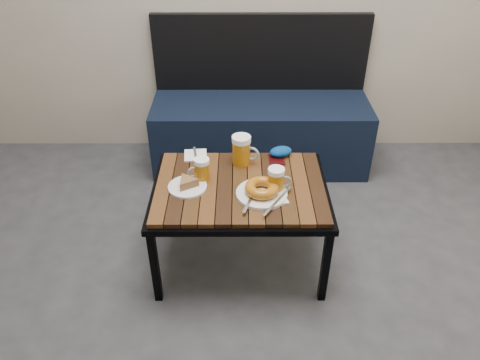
{
  "coord_description": "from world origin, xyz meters",
  "views": [
    {
      "loc": [
        -0.08,
        -1.0,
        1.76
      ],
      "look_at": [
        -0.08,
        0.8,
        0.5
      ],
      "focal_mm": 35.0,
      "sensor_mm": 36.0,
      "label": 1
    }
  ],
  "objects_px": {
    "cafe_table": "(240,192)",
    "beer_mug_right": "(276,180)",
    "passport_burgundy": "(276,160)",
    "plate_bagel": "(262,190)",
    "beer_mug_left": "(202,170)",
    "passport_navy": "(191,188)",
    "plate_pie": "(187,184)",
    "bench": "(260,126)",
    "knit_pouch": "(281,152)",
    "beer_mug_centre": "(242,150)"
  },
  "relations": [
    {
      "from": "bench",
      "to": "passport_navy",
      "type": "relative_size",
      "value": 12.33
    },
    {
      "from": "beer_mug_left",
      "to": "passport_navy",
      "type": "distance_m",
      "value": 0.1
    },
    {
      "from": "beer_mug_right",
      "to": "passport_navy",
      "type": "relative_size",
      "value": 1.08
    },
    {
      "from": "beer_mug_left",
      "to": "plate_bagel",
      "type": "bearing_deg",
      "value": 147.16
    },
    {
      "from": "beer_mug_right",
      "to": "plate_pie",
      "type": "relative_size",
      "value": 0.67
    },
    {
      "from": "cafe_table",
      "to": "passport_navy",
      "type": "distance_m",
      "value": 0.24
    },
    {
      "from": "beer_mug_centre",
      "to": "passport_burgundy",
      "type": "bearing_deg",
      "value": 22.32
    },
    {
      "from": "beer_mug_centre",
      "to": "plate_bagel",
      "type": "height_order",
      "value": "beer_mug_centre"
    },
    {
      "from": "beer_mug_left",
      "to": "plate_bagel",
      "type": "height_order",
      "value": "beer_mug_left"
    },
    {
      "from": "cafe_table",
      "to": "beer_mug_right",
      "type": "height_order",
      "value": "beer_mug_right"
    },
    {
      "from": "passport_navy",
      "to": "beer_mug_left",
      "type": "bearing_deg",
      "value": 123.87
    },
    {
      "from": "plate_pie",
      "to": "passport_burgundy",
      "type": "distance_m",
      "value": 0.5
    },
    {
      "from": "beer_mug_centre",
      "to": "passport_navy",
      "type": "xyz_separation_m",
      "value": [
        -0.24,
        -0.22,
        -0.07
      ]
    },
    {
      "from": "knit_pouch",
      "to": "cafe_table",
      "type": "bearing_deg",
      "value": -129.09
    },
    {
      "from": "cafe_table",
      "to": "beer_mug_centre",
      "type": "relative_size",
      "value": 5.52
    },
    {
      "from": "beer_mug_left",
      "to": "beer_mug_centre",
      "type": "xyz_separation_m",
      "value": [
        0.19,
        0.15,
        0.02
      ]
    },
    {
      "from": "plate_pie",
      "to": "passport_navy",
      "type": "height_order",
      "value": "plate_pie"
    },
    {
      "from": "cafe_table",
      "to": "plate_pie",
      "type": "bearing_deg",
      "value": -174.39
    },
    {
      "from": "beer_mug_centre",
      "to": "passport_navy",
      "type": "height_order",
      "value": "beer_mug_centre"
    },
    {
      "from": "bench",
      "to": "plate_bagel",
      "type": "height_order",
      "value": "bench"
    },
    {
      "from": "passport_navy",
      "to": "passport_burgundy",
      "type": "distance_m",
      "value": 0.49
    },
    {
      "from": "cafe_table",
      "to": "passport_burgundy",
      "type": "relative_size",
      "value": 7.86
    },
    {
      "from": "passport_navy",
      "to": "knit_pouch",
      "type": "xyz_separation_m",
      "value": [
        0.44,
        0.29,
        0.02
      ]
    },
    {
      "from": "bench",
      "to": "plate_pie",
      "type": "bearing_deg",
      "value": -111.34
    },
    {
      "from": "plate_bagel",
      "to": "knit_pouch",
      "type": "bearing_deg",
      "value": 71.92
    },
    {
      "from": "cafe_table",
      "to": "beer_mug_right",
      "type": "relative_size",
      "value": 6.84
    },
    {
      "from": "plate_bagel",
      "to": "passport_burgundy",
      "type": "relative_size",
      "value": 2.75
    },
    {
      "from": "cafe_table",
      "to": "beer_mug_centre",
      "type": "bearing_deg",
      "value": 86.98
    },
    {
      "from": "bench",
      "to": "plate_bagel",
      "type": "distance_m",
      "value": 1.07
    },
    {
      "from": "bench",
      "to": "plate_bagel",
      "type": "bearing_deg",
      "value": -92.12
    },
    {
      "from": "passport_navy",
      "to": "knit_pouch",
      "type": "height_order",
      "value": "knit_pouch"
    },
    {
      "from": "plate_bagel",
      "to": "knit_pouch",
      "type": "height_order",
      "value": "plate_bagel"
    },
    {
      "from": "beer_mug_right",
      "to": "plate_bagel",
      "type": "distance_m",
      "value": 0.08
    },
    {
      "from": "beer_mug_left",
      "to": "beer_mug_right",
      "type": "relative_size",
      "value": 0.95
    },
    {
      "from": "passport_burgundy",
      "to": "plate_bagel",
      "type": "bearing_deg",
      "value": -111.13
    },
    {
      "from": "knit_pouch",
      "to": "beer_mug_centre",
      "type": "bearing_deg",
      "value": -161.49
    },
    {
      "from": "cafe_table",
      "to": "plate_pie",
      "type": "relative_size",
      "value": 4.59
    },
    {
      "from": "cafe_table",
      "to": "passport_burgundy",
      "type": "height_order",
      "value": "passport_burgundy"
    },
    {
      "from": "bench",
      "to": "beer_mug_left",
      "type": "height_order",
      "value": "bench"
    },
    {
      "from": "plate_bagel",
      "to": "passport_navy",
      "type": "bearing_deg",
      "value": 170.93
    },
    {
      "from": "beer_mug_centre",
      "to": "passport_burgundy",
      "type": "xyz_separation_m",
      "value": [
        0.18,
        0.03,
        -0.07
      ]
    },
    {
      "from": "beer_mug_right",
      "to": "passport_burgundy",
      "type": "bearing_deg",
      "value": 80.74
    },
    {
      "from": "beer_mug_centre",
      "to": "plate_pie",
      "type": "relative_size",
      "value": 0.83
    },
    {
      "from": "cafe_table",
      "to": "passport_burgundy",
      "type": "bearing_deg",
      "value": 49.45
    },
    {
      "from": "beer_mug_right",
      "to": "beer_mug_centre",
      "type": "bearing_deg",
      "value": 118.23
    },
    {
      "from": "bench",
      "to": "knit_pouch",
      "type": "distance_m",
      "value": 0.74
    },
    {
      "from": "bench",
      "to": "cafe_table",
      "type": "relative_size",
      "value": 1.67
    },
    {
      "from": "plate_pie",
      "to": "passport_navy",
      "type": "xyz_separation_m",
      "value": [
        0.02,
        -0.01,
        -0.02
      ]
    },
    {
      "from": "passport_burgundy",
      "to": "cafe_table",
      "type": "bearing_deg",
      "value": -135.36
    },
    {
      "from": "cafe_table",
      "to": "plate_bagel",
      "type": "distance_m",
      "value": 0.15
    }
  ]
}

